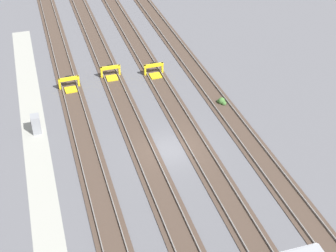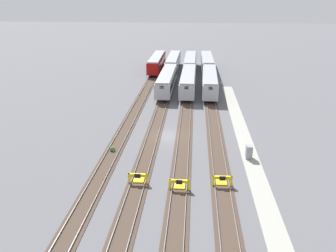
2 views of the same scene
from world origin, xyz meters
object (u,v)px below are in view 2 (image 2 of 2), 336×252
subway_car_front_row_centre (173,62)px  subway_car_front_row_leftmost (167,80)px  subway_car_front_row_left_inner (210,81)px  subway_car_back_row_leftmost (190,63)px  subway_car_back_row_centre (207,63)px  bumper_stop_nearest_track (222,180)px  electrical_cabinet (249,152)px  bumper_stop_middle_track (138,178)px  subway_car_front_row_right_inner (188,81)px  weed_clump (113,149)px  bumper_stop_near_inner_track (179,184)px  subway_car_front_row_rightmost (157,62)px

subway_car_front_row_centre → subway_car_front_row_leftmost: bearing=-179.9°
subway_car_front_row_left_inner → subway_car_back_row_leftmost: same height
subway_car_back_row_centre → bumper_stop_nearest_track: 53.99m
electrical_cabinet → subway_car_front_row_centre: bearing=14.2°
subway_car_front_row_centre → bumper_stop_middle_track: bearing=-179.9°
subway_car_front_row_right_inner → subway_car_front_row_centre: bearing=12.7°
subway_car_back_row_centre → weed_clump: bearing=164.8°
subway_car_back_row_centre → bumper_stop_near_inner_track: (-55.01, 4.27, -1.53)m
subway_car_front_row_left_inner → bumper_stop_near_inner_track: (-35.96, 4.21, -1.53)m
subway_car_front_row_left_inner → weed_clump: size_ratio=19.63×
bumper_stop_middle_track → electrical_cabinet: electrical_cabinet is taller
electrical_cabinet → subway_car_front_row_left_inner: bearing=7.1°
electrical_cabinet → bumper_stop_middle_track: bearing=118.0°
bumper_stop_nearest_track → electrical_cabinet: (6.18, -3.56, 0.29)m
subway_car_front_row_leftmost → electrical_cabinet: bearing=-157.2°
subway_car_front_row_left_inner → subway_car_front_row_centre: 20.76m
subway_car_front_row_right_inner → bumper_stop_near_inner_track: subway_car_front_row_right_inner is taller
subway_car_front_row_leftmost → bumper_stop_nearest_track: subway_car_front_row_leftmost is taller
subway_car_front_row_rightmost → subway_car_back_row_centre: 12.71m
bumper_stop_nearest_track → bumper_stop_middle_track: (-0.22, 8.46, 0.00)m
subway_car_front_row_leftmost → subway_car_front_row_rightmost: (18.73, 4.17, 0.00)m
subway_car_front_row_centre → weed_clump: 47.37m
bumper_stop_near_inner_track → electrical_cabinet: (7.22, -7.79, 0.29)m
electrical_cabinet → subway_car_front_row_right_inner: bearing=15.2°
subway_car_back_row_centre → bumper_stop_near_inner_track: bearing=175.6°
subway_car_back_row_leftmost → bumper_stop_middle_track: (-53.77, 4.27, -1.53)m
bumper_stop_middle_track → subway_car_back_row_leftmost: bearing=-4.5°
subway_car_front_row_right_inner → bumper_stop_middle_track: 35.42m
subway_car_back_row_centre → bumper_stop_middle_track: (-54.19, 8.50, -1.53)m
subway_car_front_row_centre → subway_car_front_row_right_inner: same height
subway_car_front_row_leftmost → subway_car_front_row_centre: size_ratio=1.00×
subway_car_front_row_right_inner → weed_clump: size_ratio=19.59×
subway_car_front_row_leftmost → subway_car_front_row_left_inner: 8.48m
subway_car_back_row_centre → bumper_stop_nearest_track: (-53.97, 0.05, -1.53)m
subway_car_back_row_leftmost → bumper_stop_middle_track: 53.96m
subway_car_front_row_centre → bumper_stop_nearest_track: 54.55m
bumper_stop_nearest_track → bumper_stop_near_inner_track: size_ratio=1.00×
bumper_stop_near_inner_track → weed_clump: size_ratio=2.18×
bumper_stop_nearest_track → weed_clump: (6.72, 12.82, -0.27)m
subway_car_front_row_rightmost → bumper_stop_middle_track: 54.05m
subway_car_front_row_right_inner → electrical_cabinet: 29.81m
subway_car_front_row_leftmost → weed_clump: subway_car_front_row_leftmost is taller
subway_car_front_row_right_inner → subway_car_back_row_leftmost: bearing=-0.2°
subway_car_front_row_leftmost → subway_car_front_row_rightmost: bearing=12.6°
subway_car_front_row_centre → weed_clump: subway_car_front_row_centre is taller
subway_car_front_row_right_inner → bumper_stop_near_inner_track: (-35.96, -0.04, -1.53)m
subway_car_front_row_leftmost → weed_clump: (-28.20, 4.34, -1.80)m
subway_car_front_row_rightmost → subway_car_back_row_leftmost: size_ratio=1.00×
subway_car_front_row_left_inner → subway_car_front_row_right_inner: size_ratio=1.00×
subway_car_back_row_centre → bumper_stop_near_inner_track: subway_car_back_row_centre is taller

